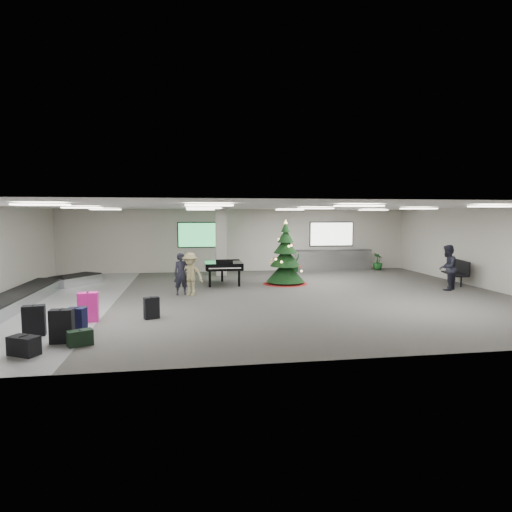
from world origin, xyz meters
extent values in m
plane|color=#393734|center=(0.00, 0.00, 0.00)|extent=(18.00, 18.00, 0.00)
cube|color=#BCB6AB|center=(0.00, 7.00, 1.60)|extent=(18.00, 0.02, 3.20)
cube|color=#BCB6AB|center=(0.00, -7.00, 1.60)|extent=(18.00, 0.02, 3.20)
cube|color=#BCB6AB|center=(9.00, 0.00, 1.60)|extent=(0.02, 14.00, 3.20)
cube|color=silver|center=(0.00, 0.00, 3.20)|extent=(18.00, 14.00, 0.02)
cube|color=gray|center=(-7.00, 0.00, 0.00)|extent=(4.00, 14.00, 0.01)
cube|color=#A39E95|center=(-1.00, 5.60, 1.60)|extent=(0.50, 0.50, 3.20)
cube|color=green|center=(-2.00, 6.95, 1.90)|extent=(2.20, 0.08, 1.30)
cube|color=white|center=(5.00, 6.95, 1.90)|extent=(2.40, 0.08, 1.30)
cube|color=white|center=(-6.00, -4.00, 3.14)|extent=(1.20, 0.60, 0.04)
cube|color=white|center=(-6.00, 0.00, 3.14)|extent=(1.20, 0.60, 0.04)
cube|color=white|center=(-6.00, 4.00, 3.14)|extent=(1.20, 0.60, 0.04)
cube|color=white|center=(-2.00, -4.00, 3.14)|extent=(1.20, 0.60, 0.04)
cube|color=white|center=(-2.00, 0.00, 3.14)|extent=(1.20, 0.60, 0.04)
cube|color=white|center=(-2.00, 4.00, 3.14)|extent=(1.20, 0.60, 0.04)
cube|color=white|center=(2.00, -4.00, 3.14)|extent=(1.20, 0.60, 0.04)
cube|color=white|center=(2.00, 0.00, 3.14)|extent=(1.20, 0.60, 0.04)
cube|color=white|center=(2.00, 4.00, 3.14)|extent=(1.20, 0.60, 0.04)
cube|color=white|center=(6.00, -4.00, 3.14)|extent=(1.20, 0.60, 0.04)
cube|color=white|center=(6.00, 0.00, 3.14)|extent=(1.20, 0.60, 0.04)
cube|color=white|center=(6.00, 4.00, 3.14)|extent=(1.20, 0.60, 0.04)
cube|color=silver|center=(-8.00, -1.00, 0.19)|extent=(1.00, 8.00, 0.38)
cube|color=black|center=(-8.00, -1.00, 0.40)|extent=(0.95, 7.90, 0.05)
cube|color=silver|center=(-7.20, 3.60, 0.19)|extent=(1.97, 2.21, 0.38)
cube|color=black|center=(-7.20, 3.60, 0.40)|extent=(1.87, 2.10, 0.05)
cube|color=silver|center=(5.00, 6.65, 0.53)|extent=(4.00, 0.60, 1.05)
cube|color=#2B2A2D|center=(5.00, 6.65, 1.06)|extent=(4.05, 0.65, 0.04)
cube|color=black|center=(-5.38, -4.94, 0.39)|extent=(0.50, 0.28, 0.77)
cube|color=black|center=(-5.38, -4.94, 0.78)|extent=(0.04, 0.17, 0.02)
cube|color=black|center=(-5.22, -4.13, 0.32)|extent=(0.46, 0.32, 0.65)
cube|color=black|center=(-5.22, -4.13, 0.66)|extent=(0.06, 0.13, 0.02)
cube|color=#DE1D8D|center=(-5.24, -2.99, 0.40)|extent=(0.54, 0.33, 0.81)
cube|color=black|center=(-5.24, -2.99, 0.82)|extent=(0.05, 0.18, 0.02)
cube|color=black|center=(-3.58, -2.89, 0.31)|extent=(0.46, 0.35, 0.61)
cube|color=black|center=(-3.58, -2.89, 0.62)|extent=(0.08, 0.14, 0.02)
cube|color=black|center=(-5.23, -4.23, 0.33)|extent=(0.48, 0.37, 0.65)
cube|color=black|center=(-5.23, -4.23, 0.66)|extent=(0.07, 0.15, 0.02)
cube|color=black|center=(-6.21, -4.23, 0.37)|extent=(0.53, 0.35, 0.74)
cube|color=black|center=(-6.21, -4.23, 0.75)|extent=(0.06, 0.17, 0.02)
cube|color=black|center=(-4.93, -5.21, 0.18)|extent=(0.59, 0.47, 0.35)
cube|color=black|center=(-4.93, -5.21, 0.36)|extent=(0.09, 0.15, 0.02)
cube|color=black|center=(-5.91, -5.73, 0.20)|extent=(0.70, 0.59, 0.40)
cube|color=black|center=(-5.91, -5.73, 0.41)|extent=(0.12, 0.19, 0.02)
cone|color=maroon|center=(1.48, 2.54, 0.06)|extent=(1.91, 1.91, 0.12)
cylinder|color=#3F2819|center=(1.48, 2.54, 0.25)|extent=(0.12, 0.12, 0.50)
cone|color=black|center=(1.48, 2.54, 0.55)|extent=(1.61, 1.61, 0.90)
cone|color=black|center=(1.48, 2.54, 1.16)|extent=(1.31, 1.31, 0.80)
cone|color=black|center=(1.48, 2.54, 1.66)|extent=(1.00, 1.00, 0.70)
cone|color=black|center=(1.48, 2.54, 2.06)|extent=(0.70, 0.70, 0.60)
cone|color=black|center=(1.48, 2.54, 2.41)|extent=(0.40, 0.40, 0.45)
cone|color=#FFE566|center=(1.48, 2.54, 2.63)|extent=(0.16, 0.16, 0.18)
cube|color=black|center=(-1.12, 2.86, 0.81)|extent=(1.54, 1.74, 0.28)
cube|color=black|center=(-1.12, 1.92, 0.73)|extent=(1.44, 0.30, 0.10)
cube|color=white|center=(-1.12, 1.89, 0.79)|extent=(1.29, 0.15, 0.02)
cube|color=black|center=(-1.12, 2.17, 1.01)|extent=(0.69, 0.03, 0.22)
cylinder|color=black|center=(-1.72, 2.17, 0.34)|extent=(0.10, 0.10, 0.67)
cylinder|color=black|center=(-0.53, 2.17, 0.34)|extent=(0.10, 0.10, 0.67)
cylinder|color=black|center=(-1.11, 3.56, 0.34)|extent=(0.10, 0.10, 0.67)
cube|color=black|center=(8.45, 1.26, 0.46)|extent=(0.88, 1.71, 0.07)
cylinder|color=black|center=(8.45, 0.61, 0.22)|extent=(0.07, 0.07, 0.43)
cylinder|color=black|center=(8.45, 1.91, 0.22)|extent=(0.07, 0.07, 0.43)
cube|color=black|center=(8.70, 1.26, 0.76)|extent=(0.40, 1.60, 0.54)
imported|color=black|center=(-2.81, 0.67, 0.77)|extent=(0.63, 0.48, 1.54)
imported|color=#8E8658|center=(-2.49, 0.50, 0.78)|extent=(1.16, 0.99, 1.56)
imported|color=black|center=(7.33, 0.08, 0.88)|extent=(1.08, 1.06, 1.76)
imported|color=#143E1B|center=(2.89, 6.27, 0.45)|extent=(0.63, 0.64, 0.90)
imported|color=#143E1B|center=(7.36, 6.32, 0.45)|extent=(0.64, 0.64, 0.89)
camera|label=1|loc=(-2.50, -14.96, 2.88)|focal=30.00mm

